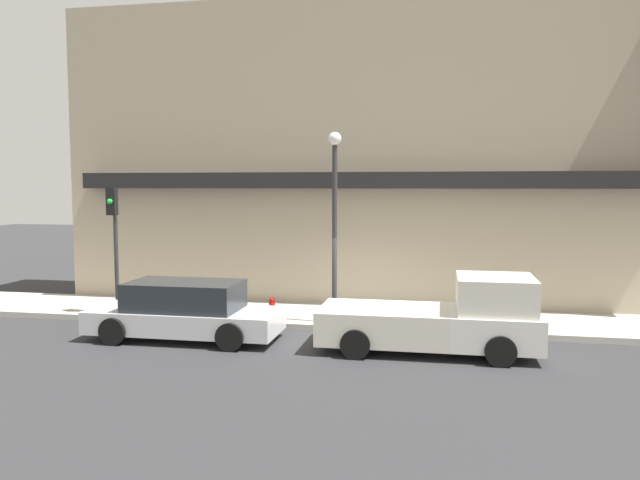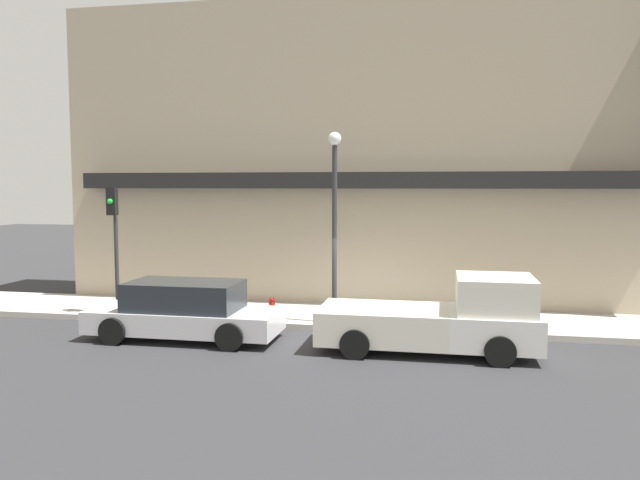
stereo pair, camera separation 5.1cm
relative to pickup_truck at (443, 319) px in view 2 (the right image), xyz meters
The scene contains 8 objects.
ground_plane 3.09m from the pickup_truck, 150.00° to the left, with size 80.00×80.00×0.00m, color #2D2D30.
sidewalk 4.05m from the pickup_truck, 130.38° to the left, with size 36.00×3.09×0.17m.
building 7.75m from the pickup_truck, 112.94° to the left, with size 19.80×3.80×11.00m.
pickup_truck is the anchor object (origin of this frame).
parked_car 6.49m from the pickup_truck, behind, with size 4.88×2.02×1.49m.
fire_hydrant 5.23m from the pickup_truck, 155.85° to the left, with size 0.17×0.17×0.60m.
street_lamp 4.36m from the pickup_truck, 147.25° to the left, with size 0.36×0.36×5.19m.
traffic_light 9.78m from the pickup_truck, 169.01° to the left, with size 0.28×0.42×3.71m.
Camera 2 is at (2.50, -16.25, 3.94)m, focal length 35.00 mm.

